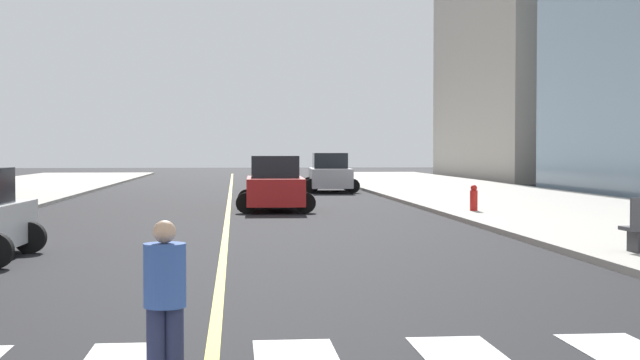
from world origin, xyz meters
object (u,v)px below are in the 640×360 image
(car_silver_third, at_px, (330,174))
(fire_hydrant, at_px, (474,198))
(pedestrian_crossing, at_px, (165,297))
(car_red_second, at_px, (275,185))

(car_silver_third, relative_size, fire_hydrant, 5.30)
(car_silver_third, bearing_deg, pedestrian_crossing, 84.11)
(pedestrian_crossing, xyz_separation_m, fire_hydrant, (8.78, 21.73, -0.29))
(car_red_second, xyz_separation_m, car_silver_third, (3.57, 14.46, 0.03))
(fire_hydrant, bearing_deg, car_silver_third, 100.06)
(car_silver_third, height_order, pedestrian_crossing, car_silver_third)
(pedestrian_crossing, height_order, fire_hydrant, pedestrian_crossing)
(car_silver_third, xyz_separation_m, pedestrian_crossing, (-5.68, -39.19, -0.10))
(car_red_second, relative_size, fire_hydrant, 5.12)
(car_red_second, distance_m, pedestrian_crossing, 24.82)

